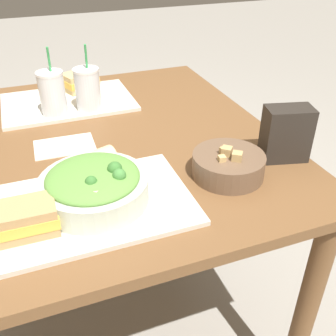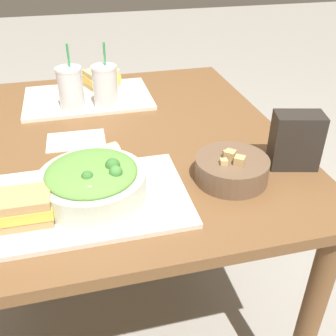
# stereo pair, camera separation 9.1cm
# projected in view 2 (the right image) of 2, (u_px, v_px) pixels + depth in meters

# --- Properties ---
(ground_plane) EXTENTS (12.00, 12.00, 0.00)m
(ground_plane) POSITION_uv_depth(u_px,v_px,m) (115.00, 309.00, 1.58)
(ground_plane) COLOR gray
(dining_table) EXTENTS (1.11, 1.09, 0.78)m
(dining_table) POSITION_uv_depth(u_px,v_px,m) (99.00, 168.00, 1.22)
(dining_table) COLOR brown
(dining_table) RESTS_ON ground_plane
(tray_near) EXTENTS (0.44, 0.30, 0.01)m
(tray_near) POSITION_uv_depth(u_px,v_px,m) (90.00, 200.00, 0.89)
(tray_near) COLOR beige
(tray_near) RESTS_ON dining_table
(tray_far) EXTENTS (0.44, 0.30, 0.01)m
(tray_far) POSITION_uv_depth(u_px,v_px,m) (88.00, 98.00, 1.41)
(tray_far) COLOR beige
(tray_far) RESTS_ON dining_table
(salad_bowl) EXTENTS (0.24, 0.24, 0.10)m
(salad_bowl) POSITION_uv_depth(u_px,v_px,m) (92.00, 180.00, 0.88)
(salad_bowl) COLOR beige
(salad_bowl) RESTS_ON tray_near
(soup_bowl) EXTENTS (0.18, 0.18, 0.08)m
(soup_bowl) POSITION_uv_depth(u_px,v_px,m) (231.00, 168.00, 0.96)
(soup_bowl) COLOR brown
(soup_bowl) RESTS_ON dining_table
(sandwich_near) EXTENTS (0.13, 0.09, 0.06)m
(sandwich_near) POSITION_uv_depth(u_px,v_px,m) (23.00, 208.00, 0.81)
(sandwich_near) COLOR tan
(sandwich_near) RESTS_ON tray_near
(baguette_near) EXTENTS (0.17, 0.11, 0.06)m
(baguette_near) POSITION_uv_depth(u_px,v_px,m) (89.00, 161.00, 0.97)
(baguette_near) COLOR #DBBC84
(baguette_near) RESTS_ON tray_near
(sandwich_far) EXTENTS (0.14, 0.12, 0.06)m
(sandwich_far) POSITION_uv_depth(u_px,v_px,m) (102.00, 78.00, 1.47)
(sandwich_far) COLOR tan
(sandwich_far) RESTS_ON tray_far
(baguette_far) EXTENTS (0.14, 0.08, 0.06)m
(baguette_far) POSITION_uv_depth(u_px,v_px,m) (103.00, 77.00, 1.50)
(baguette_far) COLOR #DBBC84
(baguette_far) RESTS_ON tray_far
(drink_cup_dark) EXTENTS (0.08, 0.08, 0.22)m
(drink_cup_dark) POSITION_uv_depth(u_px,v_px,m) (71.00, 90.00, 1.27)
(drink_cup_dark) COLOR silver
(drink_cup_dark) RESTS_ON tray_far
(drink_cup_red) EXTENTS (0.08, 0.08, 0.22)m
(drink_cup_red) POSITION_uv_depth(u_px,v_px,m) (106.00, 88.00, 1.30)
(drink_cup_red) COLOR silver
(drink_cup_red) RESTS_ON tray_far
(chip_bag) EXTENTS (0.13, 0.10, 0.15)m
(chip_bag) POSITION_uv_depth(u_px,v_px,m) (296.00, 141.00, 0.99)
(chip_bag) COLOR #28231E
(chip_bag) RESTS_ON dining_table
(napkin_folded) EXTENTS (0.17, 0.12, 0.00)m
(napkin_folded) POSITION_uv_depth(u_px,v_px,m) (76.00, 140.00, 1.15)
(napkin_folded) COLOR silver
(napkin_folded) RESTS_ON dining_table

